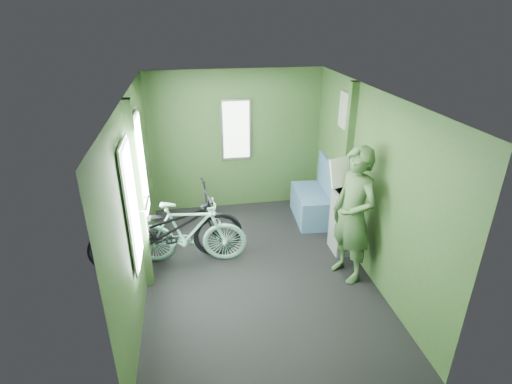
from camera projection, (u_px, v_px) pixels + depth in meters
room at (254, 168)px, 4.65m from camera, size 4.00×4.02×2.31m
bicycle_black at (171, 263)px, 5.39m from camera, size 2.09×1.03×1.10m
bicycle_mint at (191, 262)px, 5.42m from camera, size 1.58×0.69×0.95m
passenger at (353, 216)px, 4.79m from camera, size 0.60×0.75×1.73m
waste_box at (343, 221)px, 5.49m from camera, size 0.27×0.38×0.93m
bench_seat at (314, 202)px, 6.42m from camera, size 0.58×0.97×0.99m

